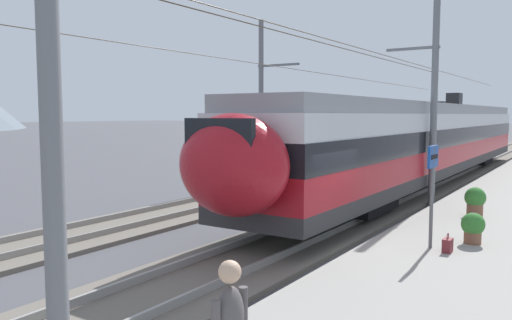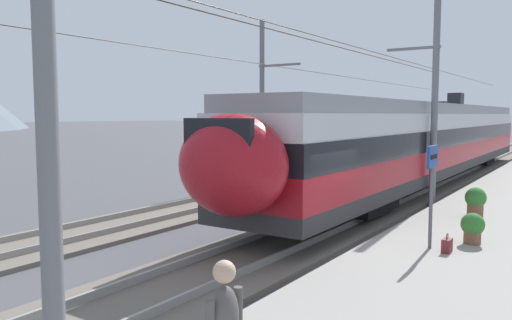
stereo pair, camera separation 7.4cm
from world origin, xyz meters
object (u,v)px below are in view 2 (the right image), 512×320
at_px(train_near_platform, 429,139).
at_px(potted_plant_platform_edge, 473,226).
at_px(handbag_near_sign, 447,245).
at_px(catenary_mast_mid, 432,87).
at_px(potted_plant_by_shelter, 476,200).
at_px(catenary_mast_far_side, 264,99).
at_px(catenary_mast_west, 37,29).
at_px(platform_sign, 432,173).
at_px(train_far_track, 426,128).

height_order(train_near_platform, potted_plant_platform_edge, train_near_platform).
relative_size(handbag_near_sign, potted_plant_platform_edge, 0.59).
bearing_deg(catenary_mast_mid, potted_plant_by_shelter, -142.23).
relative_size(catenary_mast_far_side, handbag_near_sign, 104.89).
bearing_deg(catenary_mast_far_side, potted_plant_platform_edge, -126.56).
relative_size(catenary_mast_west, potted_plant_platform_edge, 61.74).
relative_size(train_near_platform, potted_plant_platform_edge, 44.45).
height_order(catenary_mast_far_side, potted_plant_platform_edge, catenary_mast_far_side).
bearing_deg(catenary_mast_far_side, train_near_platform, -63.21).
relative_size(catenary_mast_west, handbag_near_sign, 104.89).
height_order(platform_sign, handbag_near_sign, platform_sign).
xyz_separation_m(catenary_mast_far_side, handbag_near_sign, (-9.39, -10.84, -3.63)).
relative_size(catenary_mast_west, catenary_mast_mid, 1.00).
distance_m(catenary_mast_far_side, platform_sign, 14.08).
distance_m(train_near_platform, platform_sign, 13.21).
distance_m(catenary_mast_mid, potted_plant_platform_edge, 7.71).
bearing_deg(catenary_mast_west, handbag_near_sign, -15.96).
bearing_deg(catenary_mast_mid, catenary_mast_west, 179.99).
bearing_deg(potted_plant_by_shelter, platform_sign, 178.27).
distance_m(catenary_mast_far_side, handbag_near_sign, 14.80).
distance_m(catenary_mast_west, catenary_mast_far_side, 19.60).
distance_m(catenary_mast_mid, catenary_mast_far_side, 8.71).
bearing_deg(catenary_mast_mid, train_near_platform, 15.57).
height_order(catenary_mast_mid, catenary_mast_far_side, catenary_mast_mid).
xyz_separation_m(train_near_platform, potted_plant_by_shelter, (-8.21, -3.62, -1.42)).
xyz_separation_m(potted_plant_platform_edge, potted_plant_by_shelter, (3.56, 0.59, 0.08)).
distance_m(catenary_mast_west, catenary_mast_mid, 15.66).
distance_m(handbag_near_sign, potted_plant_by_shelter, 4.71).
bearing_deg(train_near_platform, train_far_track, 15.54).
relative_size(catenary_mast_far_side, platform_sign, 19.36).
bearing_deg(handbag_near_sign, train_near_platform, 16.84).
height_order(platform_sign, potted_plant_by_shelter, platform_sign).
distance_m(train_far_track, handbag_near_sign, 32.71).
bearing_deg(handbag_near_sign, platform_sign, 68.82).
distance_m(train_near_platform, potted_plant_by_shelter, 9.09).
distance_m(catenary_mast_mid, platform_sign, 7.83).
relative_size(train_near_platform, platform_sign, 13.94).
xyz_separation_m(train_near_platform, handbag_near_sign, (-12.90, -3.90, -1.75)).
distance_m(catenary_mast_mid, handbag_near_sign, 8.66).
bearing_deg(catenary_mast_far_side, catenary_mast_mid, -103.35).
xyz_separation_m(handbag_near_sign, potted_plant_by_shelter, (4.69, 0.28, 0.33)).
height_order(catenary_mast_west, potted_plant_platform_edge, catenary_mast_west).
xyz_separation_m(catenary_mast_mid, platform_sign, (-7.22, -1.95, -2.30)).
relative_size(train_far_track, potted_plant_by_shelter, 36.39).
bearing_deg(catenary_mast_far_side, train_far_track, -4.68).
relative_size(catenary_mast_mid, catenary_mast_far_side, 1.00).
height_order(catenary_mast_mid, potted_plant_platform_edge, catenary_mast_mid).
distance_m(catenary_mast_far_side, potted_plant_platform_edge, 14.29).
height_order(catenary_mast_mid, handbag_near_sign, catenary_mast_mid).
xyz_separation_m(catenary_mast_mid, potted_plant_platform_edge, (-6.26, -2.68, -3.61)).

